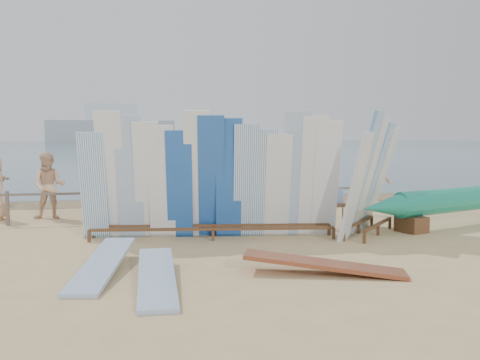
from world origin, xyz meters
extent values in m
plane|color=tan|center=(0.00, 0.00, 0.00)|extent=(160.00, 160.00, 0.00)
cube|color=#426277|center=(0.00, 128.00, 0.00)|extent=(320.00, 240.00, 0.02)
cube|color=olive|center=(0.00, 7.20, 0.00)|extent=(40.00, 2.60, 0.01)
cube|color=#999EA3|center=(-12.00, 180.00, 4.02)|extent=(45.00, 8.00, 8.00)
cube|color=silver|center=(-12.00, 180.00, 11.02)|extent=(18.00, 6.00, 6.00)
cube|color=#695A4F|center=(0.00, 3.00, 0.80)|extent=(12.00, 0.06, 0.06)
cube|color=#695A4F|center=(-4.00, 3.00, 0.45)|extent=(0.08, 0.08, 0.90)
cube|color=#695A4F|center=(-2.00, 3.00, 0.45)|extent=(0.08, 0.08, 0.90)
cube|color=#695A4F|center=(0.00, 3.00, 0.45)|extent=(0.08, 0.08, 0.90)
cube|color=#695A4F|center=(2.00, 3.00, 0.45)|extent=(0.08, 0.08, 0.90)
cube|color=#695A4F|center=(4.00, 3.00, 0.45)|extent=(0.08, 0.08, 0.90)
cube|color=#695A4F|center=(6.00, 3.00, 0.45)|extent=(0.08, 0.08, 0.90)
cube|color=brown|center=(0.98, 0.10, 0.26)|extent=(5.39, 0.77, 0.06)
cube|color=brown|center=(1.04, 0.56, 0.26)|extent=(5.39, 0.77, 0.06)
cube|color=white|center=(-1.61, 0.67, 1.20)|extent=(0.64, 0.63, 2.41)
cube|color=white|center=(-1.22, 0.62, 1.43)|extent=(0.67, 0.85, 2.86)
cube|color=#85A8D5|center=(-0.83, 0.57, 1.38)|extent=(0.66, 0.78, 2.76)
cube|color=white|center=(-0.43, 0.52, 1.32)|extent=(0.67, 0.83, 2.64)
cube|color=white|center=(-0.12, 0.48, 1.28)|extent=(0.65, 0.70, 2.56)
cube|color=#2256AD|center=(0.27, 0.43, 1.22)|extent=(0.65, 0.71, 2.45)
cube|color=white|center=(0.66, 0.38, 1.44)|extent=(0.69, 1.00, 2.87)
cube|color=#2256AD|center=(0.97, 0.34, 1.38)|extent=(0.69, 0.99, 2.77)
cube|color=#2256AD|center=(1.37, 0.28, 1.35)|extent=(0.66, 0.77, 2.71)
cube|color=white|center=(1.76, 0.23, 1.29)|extent=(0.67, 0.83, 2.59)
cube|color=white|center=(2.15, 0.18, 1.24)|extent=(0.66, 0.80, 2.48)
cube|color=white|center=(2.46, 0.14, 1.19)|extent=(0.66, 0.79, 2.37)
cube|color=#85A8D5|center=(2.85, 0.09, 1.43)|extent=(0.66, 0.81, 2.87)
cube|color=white|center=(3.25, 0.04, 1.38)|extent=(0.66, 0.78, 2.76)
cube|color=white|center=(3.56, 0.00, 1.33)|extent=(0.66, 0.75, 2.66)
cube|color=brown|center=(4.85, -0.01, 0.26)|extent=(1.44, 1.61, 0.06)
cube|color=brown|center=(4.51, 0.30, 0.26)|extent=(1.44, 1.61, 0.06)
cube|color=white|center=(4.03, -0.59, 1.20)|extent=(0.85, 0.85, 2.41)
cube|color=white|center=(4.36, -0.22, 1.44)|extent=(0.97, 0.95, 2.88)
cube|color=white|center=(4.69, 0.15, 1.38)|extent=(0.99, 0.97, 2.76)
cube|color=white|center=(5.02, 0.52, 1.32)|extent=(1.00, 0.98, 2.64)
cube|color=white|center=(5.29, 0.83, 1.26)|extent=(1.01, 0.99, 2.53)
cube|color=brown|center=(5.83, 0.23, 0.19)|extent=(0.71, 0.78, 0.38)
cylinder|color=#1B9476|center=(7.64, 0.87, 0.68)|extent=(4.62, 2.17, 0.64)
cone|color=#1B9476|center=(4.93, -0.09, 0.68)|extent=(1.40, 0.99, 0.59)
cube|color=brown|center=(4.15, 0.89, 0.61)|extent=(0.83, 0.64, 0.05)
cube|color=white|center=(4.15, 0.89, 0.84)|extent=(0.41, 0.08, 0.36)
cube|color=brown|center=(2.45, -2.96, 0.00)|extent=(2.73, 1.38, 0.34)
cube|color=#85A8D5|center=(-0.34, -3.08, 0.00)|extent=(0.58, 2.70, 0.29)
cube|color=#85A8D5|center=(-1.21, -2.25, 0.00)|extent=(1.04, 2.75, 0.34)
cube|color=red|center=(0.24, 3.46, 0.29)|extent=(0.61, 0.58, 0.05)
cube|color=red|center=(0.30, 3.67, 0.55)|extent=(0.53, 0.28, 0.50)
cube|color=red|center=(0.16, 3.51, 0.29)|extent=(0.65, 0.63, 0.05)
cube|color=red|center=(0.06, 3.71, 0.54)|extent=(0.51, 0.36, 0.50)
cube|color=red|center=(2.31, 3.88, 0.59)|extent=(0.65, 0.90, 0.59)
cube|color=red|center=(2.23, 4.20, 0.97)|extent=(0.51, 0.28, 0.37)
imported|color=beige|center=(-3.12, 3.94, 0.93)|extent=(0.94, 0.50, 1.86)
imported|color=#8C6042|center=(1.59, 5.06, 0.77)|extent=(0.38, 0.60, 1.53)
imported|color=#8C6042|center=(0.93, 4.44, 0.88)|extent=(0.78, 1.12, 1.76)
imported|color=beige|center=(2.83, 5.08, 0.82)|extent=(0.56, 0.87, 1.65)
imported|color=tan|center=(4.57, 5.72, 0.78)|extent=(0.52, 1.05, 1.57)
imported|color=tan|center=(1.85, 3.88, 0.81)|extent=(0.85, 0.51, 1.62)
imported|color=tan|center=(-0.82, 5.31, 0.87)|extent=(1.07, 1.16, 1.74)
imported|color=#8C6042|center=(6.61, 4.74, 0.88)|extent=(0.95, 1.10, 1.75)
imported|color=tan|center=(7.73, 5.99, 0.89)|extent=(1.24, 0.84, 1.78)
imported|color=beige|center=(2.02, 5.89, 0.88)|extent=(1.60, 1.46, 1.77)
camera|label=1|loc=(-0.50, -10.92, 2.31)|focal=38.00mm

